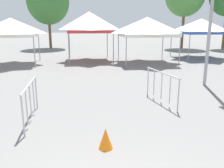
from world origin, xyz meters
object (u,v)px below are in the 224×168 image
traffic_cone_lot_center (106,139)px  canopy_tent_far_right (201,26)px  canopy_tent_behind_left (89,22)px  crowd_barrier_near_person (30,95)px  crowd_barrier_by_lift (162,81)px  tree_behind_tents_center (48,1)px  canopy_tent_behind_center (147,27)px  canopy_tent_behind_right (11,27)px

traffic_cone_lot_center → canopy_tent_far_right: bearing=54.9°
canopy_tent_behind_left → crowd_barrier_near_person: canopy_tent_behind_left is taller
crowd_barrier_by_lift → traffic_cone_lot_center: 3.72m
tree_behind_tents_center → crowd_barrier_by_lift: size_ratio=3.53×
crowd_barrier_near_person → traffic_cone_lot_center: size_ratio=4.43×
canopy_tent_behind_center → canopy_tent_far_right: canopy_tent_behind_center is taller
crowd_barrier_near_person → canopy_tent_far_right: bearing=45.3°
canopy_tent_behind_right → crowd_barrier_by_lift: bearing=-52.8°
canopy_tent_far_right → tree_behind_tents_center: size_ratio=0.48×
canopy_tent_behind_left → canopy_tent_far_right: 8.58m
canopy_tent_behind_right → crowd_barrier_near_person: (2.74, -10.12, -1.66)m
canopy_tent_behind_right → tree_behind_tents_center: 10.76m
canopy_tent_behind_center → tree_behind_tents_center: (-7.42, 11.14, 2.46)m
canopy_tent_behind_right → tree_behind_tents_center: bearing=82.0°
canopy_tent_behind_center → crowd_barrier_by_lift: canopy_tent_behind_center is taller
canopy_tent_far_right → canopy_tent_behind_left: bearing=-179.6°
canopy_tent_behind_left → traffic_cone_lot_center: size_ratio=7.31×
canopy_tent_far_right → traffic_cone_lot_center: size_ratio=7.41×
tree_behind_tents_center → crowd_barrier_near_person: tree_behind_tents_center is taller
tree_behind_tents_center → crowd_barrier_by_lift: (5.46, -19.49, -4.15)m
canopy_tent_behind_right → crowd_barrier_by_lift: 11.56m
canopy_tent_behind_center → traffic_cone_lot_center: 12.20m
canopy_tent_far_right → tree_behind_tents_center: 15.64m
crowd_barrier_near_person → traffic_cone_lot_center: bearing=-45.0°
canopy_tent_far_right → canopy_tent_behind_right: bearing=-176.1°
canopy_tent_behind_right → crowd_barrier_near_person: 10.61m
canopy_tent_behind_center → traffic_cone_lot_center: canopy_tent_behind_center is taller
crowd_barrier_near_person → traffic_cone_lot_center: crowd_barrier_near_person is taller
canopy_tent_behind_center → tree_behind_tents_center: tree_behind_tents_center is taller
canopy_tent_behind_right → crowd_barrier_near_person: canopy_tent_behind_right is taller
canopy_tent_behind_left → traffic_cone_lot_center: bearing=-92.3°
tree_behind_tents_center → traffic_cone_lot_center: size_ratio=15.43×
canopy_tent_behind_left → canopy_tent_behind_center: bearing=-23.7°
canopy_tent_behind_right → canopy_tent_far_right: 13.73m
traffic_cone_lot_center → crowd_barrier_by_lift: bearing=51.1°
crowd_barrier_near_person → canopy_tent_behind_right: bearing=105.2°
canopy_tent_behind_center → canopy_tent_behind_right: bearing=175.1°
traffic_cone_lot_center → tree_behind_tents_center: bearing=98.0°
canopy_tent_behind_left → crowd_barrier_near_person: 11.43m
canopy_tent_behind_right → traffic_cone_lot_center: (4.60, -11.98, -2.18)m
canopy_tent_behind_left → tree_behind_tents_center: size_ratio=0.47×
canopy_tent_far_right → crowd_barrier_near_person: (-10.95, -11.06, -1.69)m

